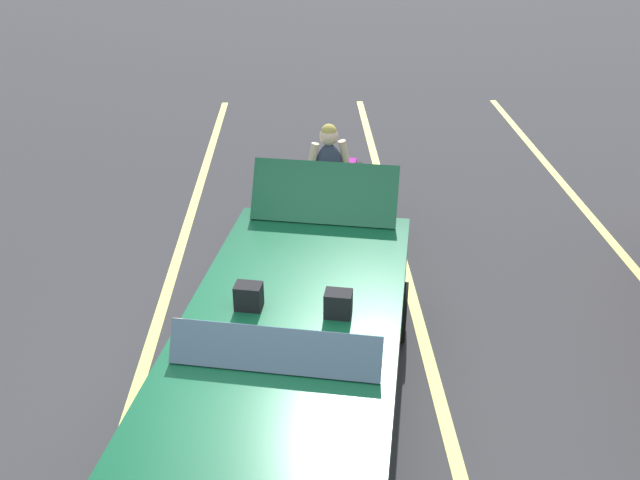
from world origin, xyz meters
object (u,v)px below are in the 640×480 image
Objects in this scene: suitcase_large_black at (359,196)px; duffel_bag at (300,218)px; suitcase_small_carryon at (373,226)px; suitcase_medium_bright at (341,181)px; convertible_car at (285,376)px; traveler_person at (328,184)px.

suitcase_large_black reaches higher than duffel_bag.
suitcase_small_carryon is at bearing 78.30° from suitcase_large_black.
suitcase_large_black is at bearing 28.75° from suitcase_medium_bright.
suitcase_medium_bright is 0.77× the size of suitcase_small_carryon.
traveler_person is (-2.99, 0.46, 0.34)m from convertible_car.
traveler_person reaches higher than suitcase_medium_bright.
suitcase_medium_bright is 1.30m from suitcase_small_carryon.
convertible_car is at bearing 53.48° from suitcase_large_black.
duffel_bag is (-3.66, 0.12, -0.43)m from convertible_car.
convertible_car reaches higher than suitcase_medium_bright.
suitcase_medium_bright reaches higher than duffel_bag.
suitcase_large_black is at bearing 177.22° from convertible_car.
traveler_person reaches higher than duffel_bag.
suitcase_large_black is 0.66m from suitcase_small_carryon.
suitcase_medium_bright is at bearing 156.97° from traveler_person.
suitcase_small_carryon is (-3.23, 1.03, -0.34)m from convertible_car.
convertible_car is 7.15× the size of suitcase_medium_bright.
duffel_bag is 0.43× the size of traveler_person.
suitcase_large_black is 1.05× the size of duffel_bag.
suitcase_medium_bright is (-0.62, -0.20, -0.06)m from suitcase_large_black.
suitcase_small_carryon is at bearing 99.47° from traveler_person.
suitcase_large_black is 0.65m from suitcase_medium_bright.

